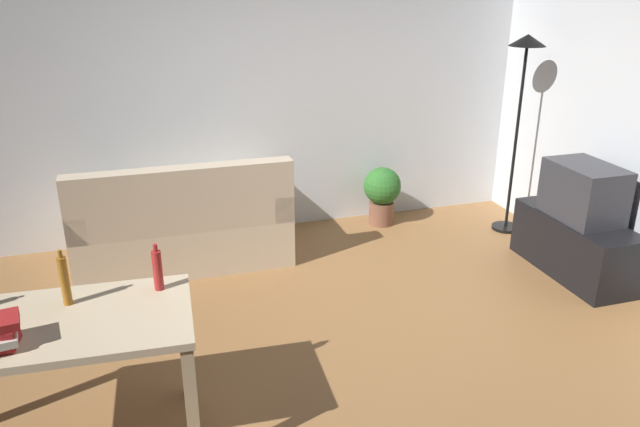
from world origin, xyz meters
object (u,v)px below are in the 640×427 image
potted_plant (382,192)px  bottle_amber (65,280)px  bottle_red (158,270)px  tv_stand (575,245)px  tv (584,192)px  torchiere_lamp (523,81)px  couch (183,228)px  desk (67,340)px

potted_plant → bottle_amber: (-2.62, -2.24, 0.56)m
potted_plant → bottle_red: (-2.18, -2.21, 0.54)m
tv_stand → bottle_amber: size_ratio=3.73×
tv_stand → tv: 0.46m
torchiere_lamp → couch: bearing=176.9°
bottle_amber → potted_plant: bearing=40.5°
couch → bottle_amber: bearing=69.9°
tv_stand → desk: size_ratio=0.89×
couch → tv: size_ratio=2.91×
tv → bottle_red: size_ratio=2.34×
bottle_amber → bottle_red: bottle_amber is taller
tv → bottle_amber: 3.82m
tv → desk: (-3.74, -0.96, -0.05)m
couch → tv_stand: size_ratio=1.59×
bottle_red → potted_plant: bearing=45.4°
tv → torchiere_lamp: 1.20m
couch → torchiere_lamp: (3.02, -0.16, 1.11)m
bottle_amber → bottle_red: 0.45m
desk → potted_plant: 3.58m
tv_stand → bottle_amber: bottle_amber is taller
couch → tv_stand: couch is taller
couch → bottle_amber: size_ratio=5.92×
tv → torchiere_lamp: size_ratio=0.33×
couch → torchiere_lamp: size_ratio=0.97×
couch → potted_plant: 1.95m
tv_stand → desk: bearing=104.4°
torchiere_lamp → tv: bearing=-89.8°
torchiere_lamp → potted_plant: size_ratio=3.18×
tv_stand → torchiere_lamp: size_ratio=0.61×
tv_stand → bottle_amber: 3.86m
couch → tv_stand: bearing=159.6°
desk → bottle_amber: 0.29m
bottle_amber → torchiere_lamp: bearing=25.4°
couch → bottle_red: 2.00m
potted_plant → bottle_red: 3.15m
couch → bottle_red: bottle_red is taller
tv_stand → torchiere_lamp: (0.00, 0.96, 1.17)m
potted_plant → torchiere_lamp: bearing=-23.5°
tv → bottle_red: bottle_red is taller
desk → bottle_amber: bearing=88.0°
couch → bottle_red: size_ratio=6.81×
desk → potted_plant: desk is taller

